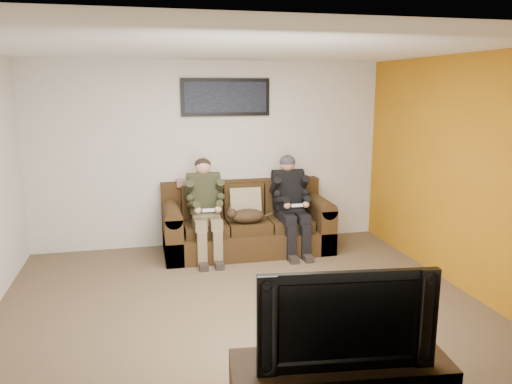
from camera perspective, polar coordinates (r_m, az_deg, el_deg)
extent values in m
plane|color=brown|center=(5.34, -1.54, -12.88)|extent=(5.00, 5.00, 0.00)
plane|color=silver|center=(4.86, -1.72, 16.18)|extent=(5.00, 5.00, 0.00)
plane|color=beige|center=(7.13, -5.21, 4.29)|extent=(5.00, 0.00, 5.00)
plane|color=beige|center=(2.84, 7.47, -7.47)|extent=(5.00, 0.00, 5.00)
plane|color=beige|center=(5.95, 22.72, 1.91)|extent=(0.00, 4.50, 4.50)
plane|color=#AE6D11|center=(5.94, 22.64, 1.90)|extent=(0.00, 4.50, 4.50)
cube|color=#372410|center=(6.96, -1.02, -5.50)|extent=(2.28, 0.98, 0.31)
cube|color=#372410|center=(7.21, -1.67, -1.07)|extent=(2.28, 0.21, 0.62)
cube|color=#372410|center=(6.79, -9.54, -4.75)|extent=(0.23, 0.98, 0.62)
cube|color=#372410|center=(7.19, 7.00, -3.73)|extent=(0.23, 0.98, 0.62)
cylinder|color=#372410|center=(6.71, -9.63, -2.21)|extent=(0.23, 0.98, 0.23)
cylinder|color=#372410|center=(7.12, 7.06, -1.32)|extent=(0.23, 0.98, 0.23)
cube|color=#34230F|center=(6.76, -5.82, -4.09)|extent=(0.57, 0.62, 0.14)
cube|color=#34230F|center=(6.97, -6.18, -1.07)|extent=(0.57, 0.14, 0.46)
cube|color=#34230F|center=(6.85, -0.94, -3.81)|extent=(0.57, 0.62, 0.14)
cube|color=#34230F|center=(7.06, -1.45, -0.83)|extent=(0.57, 0.14, 0.46)
cube|color=#34230F|center=(6.99, 3.78, -3.51)|extent=(0.57, 0.62, 0.14)
cube|color=#34230F|center=(7.20, 3.14, -0.60)|extent=(0.57, 0.14, 0.46)
cube|color=#978B63|center=(6.95, -1.25, -1.21)|extent=(0.43, 0.21, 0.43)
cube|color=tan|center=(7.03, -7.19, 1.09)|extent=(0.47, 0.23, 0.08)
cube|color=#76694A|center=(6.69, -5.81, -2.99)|extent=(0.36, 0.30, 0.14)
cube|color=#292B1A|center=(6.72, -5.98, -0.30)|extent=(0.40, 0.30, 0.53)
cylinder|color=#292B1A|center=(6.70, -6.04, 1.49)|extent=(0.44, 0.18, 0.18)
sphere|color=tan|center=(6.69, -6.09, 2.87)|extent=(0.21, 0.21, 0.21)
cube|color=#76694A|center=(6.49, -6.47, -3.57)|extent=(0.15, 0.42, 0.13)
cube|color=#76694A|center=(6.51, -4.72, -3.47)|extent=(0.15, 0.42, 0.13)
cube|color=#76694A|center=(6.38, -6.20, -6.52)|extent=(0.12, 0.13, 0.46)
cube|color=#76694A|center=(6.41, -4.41, -6.41)|extent=(0.12, 0.13, 0.46)
cube|color=black|center=(6.37, -6.07, -8.35)|extent=(0.11, 0.26, 0.08)
cube|color=black|center=(6.40, -4.27, -8.23)|extent=(0.11, 0.26, 0.08)
cylinder|color=#292B1A|center=(6.61, -7.64, 0.34)|extent=(0.11, 0.30, 0.28)
cylinder|color=#292B1A|center=(6.66, -4.21, 0.50)|extent=(0.11, 0.30, 0.28)
cylinder|color=#292B1A|center=(6.43, -7.15, -1.43)|extent=(0.14, 0.32, 0.15)
cylinder|color=#292B1A|center=(6.47, -4.15, -1.28)|extent=(0.14, 0.32, 0.15)
sphere|color=tan|center=(6.33, -6.66, -2.09)|extent=(0.09, 0.09, 0.09)
sphere|color=tan|center=(6.36, -4.33, -1.98)|extent=(0.09, 0.09, 0.09)
cube|color=white|center=(6.33, -5.47, -2.08)|extent=(0.15, 0.04, 0.03)
ellipsoid|color=black|center=(6.70, -6.11, 3.14)|extent=(0.22, 0.22, 0.17)
cube|color=black|center=(6.93, 3.87, -2.44)|extent=(0.36, 0.30, 0.14)
cube|color=black|center=(6.95, 3.67, 0.15)|extent=(0.40, 0.30, 0.53)
cylinder|color=black|center=(6.93, 3.64, 1.89)|extent=(0.44, 0.18, 0.18)
sphere|color=#AB7760|center=(6.93, 3.61, 3.22)|extent=(0.21, 0.21, 0.21)
cube|color=black|center=(6.72, 3.54, -2.98)|extent=(0.15, 0.42, 0.13)
cube|color=black|center=(6.78, 5.17, -2.88)|extent=(0.15, 0.42, 0.13)
cube|color=black|center=(6.61, 4.00, -5.82)|extent=(0.12, 0.13, 0.46)
cube|color=black|center=(6.67, 5.66, -5.69)|extent=(0.12, 0.13, 0.46)
cube|color=black|center=(6.60, 4.18, -7.58)|extent=(0.11, 0.26, 0.08)
cube|color=black|center=(6.66, 5.84, -7.43)|extent=(0.11, 0.26, 0.08)
cylinder|color=black|center=(6.81, 2.23, 0.79)|extent=(0.11, 0.30, 0.28)
cylinder|color=black|center=(6.93, 5.43, 0.93)|extent=(0.11, 0.30, 0.28)
cylinder|color=black|center=(6.65, 2.97, -0.91)|extent=(0.14, 0.32, 0.15)
cylinder|color=black|center=(6.75, 5.75, -0.77)|extent=(0.14, 0.32, 0.15)
sphere|color=#AB7760|center=(6.56, 3.59, -1.55)|extent=(0.09, 0.09, 0.09)
sphere|color=#AB7760|center=(6.63, 5.74, -1.43)|extent=(0.09, 0.09, 0.09)
cube|color=white|center=(6.58, 4.72, -1.53)|extent=(0.15, 0.04, 0.03)
ellipsoid|color=black|center=(6.92, 3.61, 3.46)|extent=(0.22, 0.22, 0.19)
ellipsoid|color=#402D19|center=(6.67, -0.99, -2.77)|extent=(0.47, 0.26, 0.19)
sphere|color=#402D19|center=(6.58, -2.82, -2.47)|extent=(0.14, 0.14, 0.14)
cone|color=#402D19|center=(6.53, -2.94, -1.96)|extent=(0.04, 0.04, 0.04)
cone|color=#402D19|center=(6.60, -3.05, -1.82)|extent=(0.04, 0.04, 0.04)
cylinder|color=#402D19|center=(6.77, 0.91, -2.83)|extent=(0.26, 0.13, 0.08)
cube|color=black|center=(7.07, -3.50, 10.76)|extent=(1.25, 0.04, 0.52)
cube|color=black|center=(7.05, -3.46, 10.76)|extent=(1.15, 0.01, 0.42)
imported|color=black|center=(3.38, 9.87, -13.54)|extent=(1.17, 0.28, 0.67)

